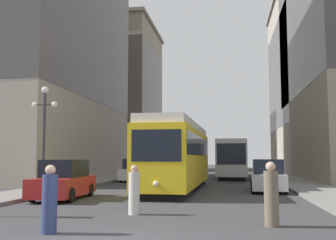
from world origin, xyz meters
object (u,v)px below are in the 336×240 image
streetcar (178,154)px  pedestrian_crossing_near (50,201)px  pedestrian_on_sidewalk (271,196)px  transit_bus (232,157)px  pedestrian_crossing_far (134,191)px  parked_car_left_mid (135,171)px  parked_car_left_near (64,181)px  parked_car_right_far (268,177)px  lamp_post_left_near (44,122)px  parked_car_left_far (155,168)px

streetcar → pedestrian_crossing_near: bearing=-95.3°
pedestrian_on_sidewalk → pedestrian_crossing_near: bearing=70.5°
transit_bus → pedestrian_crossing_far: (-3.43, -25.44, -1.17)m
parked_car_left_mid → pedestrian_crossing_near: 22.53m
parked_car_left_near → parked_car_left_mid: size_ratio=0.98×
parked_car_right_far → pedestrian_crossing_far: 11.39m
streetcar → pedestrian_crossing_far: streetcar is taller
parked_car_left_mid → streetcar: bearing=-63.8°
parked_car_left_mid → parked_car_left_near: bearing=-92.7°
pedestrian_on_sidewalk → lamp_post_left_near: lamp_post_left_near is taller
streetcar → transit_bus: size_ratio=1.06×
pedestrian_crossing_far → parked_car_left_near: bearing=-98.7°
streetcar → parked_car_left_far: size_ratio=2.97×
parked_car_left_near → parked_car_right_far: 11.26m
parked_car_right_far → lamp_post_left_near: (-11.67, -3.91, 2.91)m
streetcar → lamp_post_left_near: lamp_post_left_near is taller
parked_car_left_near → parked_car_left_mid: same height
transit_bus → parked_car_right_far: transit_bus is taller
pedestrian_crossing_near → pedestrian_crossing_far: size_ratio=1.04×
streetcar → parked_car_right_far: 5.31m
streetcar → transit_bus: (3.24, 15.14, -0.15)m
transit_bus → parked_car_left_mid: transit_bus is taller
parked_car_left_near → parked_car_left_mid: (0.00, 14.23, 0.00)m
transit_bus → parked_car_right_far: 15.54m
parked_car_left_mid → pedestrian_crossing_near: parked_car_left_mid is taller
parked_car_left_far → pedestrian_crossing_far: size_ratio=2.72×
parked_car_left_near → parked_car_left_mid: bearing=86.9°
parked_car_left_near → pedestrian_on_sidewalk: size_ratio=2.60×
parked_car_left_near → lamp_post_left_near: size_ratio=0.85×
parked_car_left_near → pedestrian_on_sidewalk: parked_car_left_near is taller
pedestrian_crossing_near → pedestrian_crossing_far: pedestrian_crossing_near is taller
pedestrian_crossing_near → streetcar: bearing=32.2°
parked_car_left_near → parked_car_left_far: size_ratio=1.03×
parked_car_left_mid → pedestrian_crossing_near: bearing=-84.7°
transit_bus → parked_car_left_mid: bearing=-138.7°
pedestrian_on_sidewalk → parked_car_left_mid: bearing=-14.8°
parked_car_left_mid → pedestrian_on_sidewalk: 22.21m
lamp_post_left_near → streetcar: bearing=32.5°
parked_car_right_far → pedestrian_crossing_far: parked_car_right_far is taller
parked_car_left_mid → pedestrian_on_sidewalk: (8.80, -20.40, -0.00)m
transit_bus → pedestrian_crossing_near: bearing=-98.6°
pedestrian_crossing_near → parked_car_right_far: bearing=12.4°
parked_car_left_near → parked_car_left_mid: 14.23m
parked_car_left_far → pedestrian_crossing_far: 28.02m
streetcar → lamp_post_left_near: bearing=-146.6°
transit_bus → pedestrian_crossing_far: bearing=-97.0°
transit_bus → lamp_post_left_near: (-9.76, -19.29, 1.81)m
parked_car_left_far → lamp_post_left_near: size_ratio=0.83×
transit_bus → lamp_post_left_near: size_ratio=2.31×
parked_car_left_far → pedestrian_crossing_far: bearing=-78.7°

